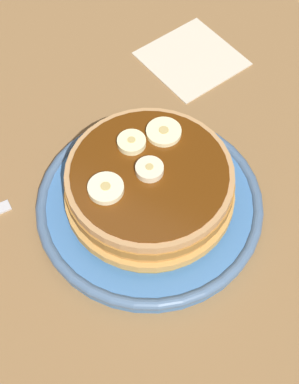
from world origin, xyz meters
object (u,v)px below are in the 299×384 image
object	(u,v)px
plate	(150,204)
banana_slice_2	(132,143)
pancake_stack	(148,188)
banana_slice_3	(164,132)
napkin	(192,58)
banana_slice_1	(106,189)
banana_slice_0	(150,169)

from	to	relation	value
plate	banana_slice_2	xyz separation A→B (cm)	(-3.17, 1.99, 6.24)
pancake_stack	banana_slice_2	world-z (taller)	banana_slice_2
plate	banana_slice_3	size ratio (longest dim) A/B	6.65
banana_slice_2	banana_slice_3	distance (cm)	3.48
plate	banana_slice_3	bearing A→B (deg)	102.68
plate	banana_slice_3	world-z (taller)	banana_slice_3
banana_slice_3	napkin	bearing A→B (deg)	107.06
banana_slice_1	banana_slice_2	distance (cm)	5.90
banana_slice_2	napkin	world-z (taller)	banana_slice_2
pancake_stack	banana_slice_3	bearing A→B (deg)	101.90
banana_slice_0	plate	bearing A→B (deg)	-67.42
plate	banana_slice_3	xyz separation A→B (cm)	(-1.07, 4.76, 6.16)
pancake_stack	banana_slice_2	xyz separation A→B (cm)	(-3.14, 2.15, 2.98)
banana_slice_2	napkin	size ratio (longest dim) A/B	0.26
banana_slice_3	napkin	distance (cm)	19.63
banana_slice_1	napkin	world-z (taller)	banana_slice_1
napkin	banana_slice_3	bearing A→B (deg)	-72.94
plate	banana_slice_0	distance (cm)	6.28
plate	banana_slice_2	size ratio (longest dim) A/B	8.28
pancake_stack	banana_slice_1	world-z (taller)	banana_slice_1
pancake_stack	banana_slice_1	bearing A→B (deg)	-123.58
plate	banana_slice_1	world-z (taller)	banana_slice_1
banana_slice_0	napkin	xyz separation A→B (cm)	(-6.41, 22.18, -7.22)
banana_slice_2	plate	bearing A→B (deg)	-32.11
banana_slice_2	napkin	xyz separation A→B (cm)	(-3.27, 20.27, -7.18)
plate	napkin	size ratio (longest dim) A/B	2.16
banana_slice_2	banana_slice_1	bearing A→B (deg)	-83.48
pancake_stack	banana_slice_1	size ratio (longest dim) A/B	5.16
plate	banana_slice_0	world-z (taller)	banana_slice_0
banana_slice_1	banana_slice_2	xyz separation A→B (cm)	(-0.67, 5.87, 0.03)
banana_slice_0	banana_slice_2	size ratio (longest dim) A/B	0.95
banana_slice_0	banana_slice_2	bearing A→B (deg)	148.75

